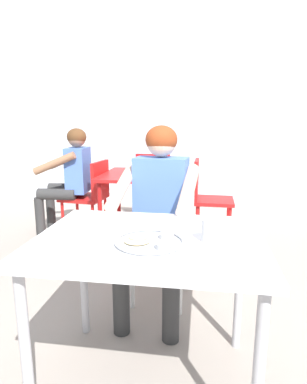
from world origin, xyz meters
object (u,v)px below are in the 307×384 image
(thali_tray, at_px, (150,241))
(patron_background, at_px, (70,172))
(diner_foreground, at_px, (158,205))
(chair_red_left, at_px, (91,193))
(drinking_cup, at_px, (210,230))
(chair_foreground, at_px, (164,228))
(table_background_red, at_px, (142,182))
(table_foreground, at_px, (149,255))
(chair_red_right, at_px, (206,195))
(chair_red_far, at_px, (155,183))

(thali_tray, bearing_deg, patron_background, 120.53)
(diner_foreground, distance_m, chair_red_left, 1.66)
(diner_foreground, bearing_deg, thali_tray, -84.96)
(drinking_cup, distance_m, chair_foreground, 0.98)
(thali_tray, height_order, table_background_red, thali_tray)
(chair_foreground, bearing_deg, patron_background, 136.39)
(table_foreground, height_order, chair_red_left, chair_red_left)
(table_foreground, xyz_separation_m, chair_foreground, (-0.03, 0.87, -0.16))
(chair_red_right, xyz_separation_m, chair_red_far, (-0.63, 0.59, -0.00))
(drinking_cup, height_order, chair_red_left, drinking_cup)
(drinking_cup, height_order, chair_red_far, chair_red_far)
(thali_tray, bearing_deg, chair_red_left, 115.62)
(diner_foreground, xyz_separation_m, chair_red_left, (-0.93, 1.35, -0.25))
(thali_tray, bearing_deg, chair_red_right, 82.87)
(thali_tray, height_order, drinking_cup, drinking_cup)
(drinking_cup, xyz_separation_m, chair_red_right, (0.01, 2.02, -0.30))
(chair_red_left, bearing_deg, chair_red_right, 0.33)
(drinking_cup, relative_size, chair_red_far, 0.11)
(chair_red_left, relative_size, chair_red_far, 0.96)
(diner_foreground, height_order, patron_background, diner_foreground)
(diner_foreground, height_order, chair_red_left, diner_foreground)
(chair_foreground, relative_size, diner_foreground, 0.71)
(thali_tray, relative_size, table_background_red, 0.35)
(thali_tray, distance_m, table_background_red, 2.11)
(thali_tray, bearing_deg, drinking_cup, 13.60)
(table_background_red, bearing_deg, chair_red_left, 178.73)
(table_background_red, relative_size, chair_red_far, 0.98)
(drinking_cup, xyz_separation_m, patron_background, (-1.46, 2.00, -0.10))
(table_foreground, relative_size, table_background_red, 1.19)
(table_foreground, bearing_deg, drinking_cup, -4.16)
(table_background_red, height_order, patron_background, patron_background)
(chair_foreground, distance_m, patron_background, 1.62)
(chair_red_far, bearing_deg, patron_background, -143.88)
(chair_red_left, distance_m, patron_background, 0.31)
(drinking_cup, bearing_deg, diner_foreground, 115.41)
(drinking_cup, xyz_separation_m, diner_foreground, (-0.31, 0.66, -0.07))
(chair_red_far, bearing_deg, table_foreground, -82.18)
(chair_red_right, bearing_deg, chair_red_far, 137.07)
(table_background_red, height_order, chair_red_left, chair_red_left)
(thali_tray, xyz_separation_m, diner_foreground, (-0.06, 0.72, -0.03))
(chair_red_far, xyz_separation_m, patron_background, (-0.84, -0.61, 0.21))
(table_foreground, bearing_deg, diner_foreground, 94.31)
(chair_foreground, xyz_separation_m, patron_background, (-1.17, 1.11, 0.21))
(thali_tray, distance_m, diner_foreground, 0.73)
(table_background_red, relative_size, chair_red_left, 1.02)
(patron_background, bearing_deg, drinking_cup, -53.75)
(chair_red_left, bearing_deg, chair_red_far, 43.59)
(chair_foreground, bearing_deg, chair_red_left, 130.01)
(table_foreground, bearing_deg, chair_red_right, 82.16)
(chair_red_left, bearing_deg, drinking_cup, -58.27)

